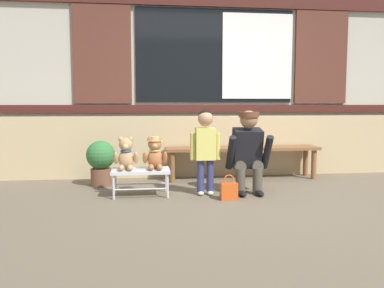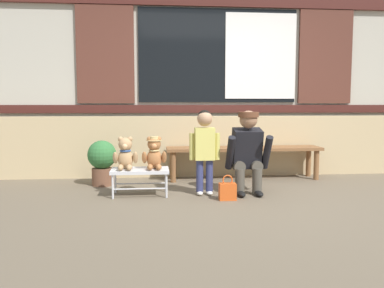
# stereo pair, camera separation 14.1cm
# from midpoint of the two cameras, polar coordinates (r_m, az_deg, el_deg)

# --- Properties ---
(ground_plane) EXTENTS (60.00, 60.00, 0.00)m
(ground_plane) POSITION_cam_midpoint_polar(r_m,az_deg,el_deg) (4.51, 8.18, -7.47)
(ground_plane) COLOR brown
(brick_low_wall) EXTENTS (7.62, 0.25, 0.85)m
(brick_low_wall) POSITION_cam_midpoint_polar(r_m,az_deg,el_deg) (5.82, 4.96, -0.23)
(brick_low_wall) COLOR tan
(brick_low_wall) RESTS_ON ground
(shop_facade) EXTENTS (7.77, 0.26, 3.58)m
(shop_facade) POSITION_cam_midpoint_polar(r_m,az_deg,el_deg) (6.35, 4.25, 12.68)
(shop_facade) COLOR #B7B2A3
(shop_facade) RESTS_ON ground
(wooden_bench_long) EXTENTS (2.10, 0.40, 0.44)m
(wooden_bench_long) POSITION_cam_midpoint_polar(r_m,az_deg,el_deg) (5.52, 8.10, -1.13)
(wooden_bench_long) COLOR brown
(wooden_bench_long) RESTS_ON ground
(small_display_bench) EXTENTS (0.64, 0.36, 0.30)m
(small_display_bench) POSITION_cam_midpoint_polar(r_m,az_deg,el_deg) (4.53, -6.50, -3.96)
(small_display_bench) COLOR silver
(small_display_bench) RESTS_ON ground
(teddy_bear_plain) EXTENTS (0.28, 0.26, 0.36)m
(teddy_bear_plain) POSITION_cam_midpoint_polar(r_m,az_deg,el_deg) (4.51, -8.56, -1.49)
(teddy_bear_plain) COLOR tan
(teddy_bear_plain) RESTS_ON small_display_bench
(teddy_bear_with_hat) EXTENTS (0.28, 0.27, 0.36)m
(teddy_bear_with_hat) POSITION_cam_midpoint_polar(r_m,az_deg,el_deg) (4.50, -4.49, -1.34)
(teddy_bear_with_hat) COLOR #A86B3D
(teddy_bear_with_hat) RESTS_ON small_display_bench
(child_standing) EXTENTS (0.35, 0.18, 0.96)m
(child_standing) POSITION_cam_midpoint_polar(r_m,az_deg,el_deg) (4.48, 2.71, 0.18)
(child_standing) COLOR navy
(child_standing) RESTS_ON ground
(adult_crouching) EXTENTS (0.50, 0.49, 0.95)m
(adult_crouching) POSITION_cam_midpoint_polar(r_m,az_deg,el_deg) (4.63, 8.82, -1.10)
(adult_crouching) COLOR #4C473D
(adult_crouching) RESTS_ON ground
(handbag_on_ground) EXTENTS (0.18, 0.11, 0.27)m
(handbag_on_ground) POSITION_cam_midpoint_polar(r_m,az_deg,el_deg) (4.34, 6.00, -6.66)
(handbag_on_ground) COLOR #DB561E
(handbag_on_ground) RESTS_ON ground
(potted_plant) EXTENTS (0.36, 0.36, 0.57)m
(potted_plant) POSITION_cam_midpoint_polar(r_m,az_deg,el_deg) (5.15, -11.89, -2.24)
(potted_plant) COLOR brown
(potted_plant) RESTS_ON ground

